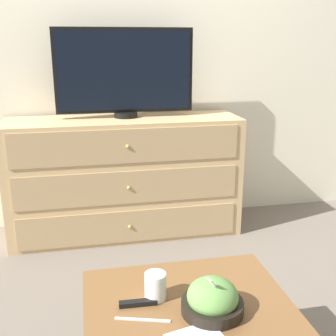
{
  "coord_description": "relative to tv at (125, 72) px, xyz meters",
  "views": [
    {
      "loc": [
        -0.24,
        -3.0,
        1.3
      ],
      "look_at": [
        0.09,
        -1.36,
        0.79
      ],
      "focal_mm": 45.0,
      "sensor_mm": 36.0,
      "label": 1
    }
  ],
  "objects": [
    {
      "name": "coffee_table",
      "position": [
        0.04,
        -1.6,
        -0.75
      ],
      "size": [
        0.72,
        0.65,
        0.42
      ],
      "color": "brown",
      "rests_on": "ground_plane"
    },
    {
      "name": "remote_control",
      "position": [
        -0.13,
        -1.55,
        -0.67
      ],
      "size": [
        0.13,
        0.03,
        0.02
      ],
      "color": "black",
      "rests_on": "coffee_table"
    },
    {
      "name": "ground_plane",
      "position": [
        -0.04,
        0.2,
        -1.11
      ],
      "size": [
        12.0,
        12.0,
        0.0
      ],
      "primitive_type": "plane",
      "color": "#70665B"
    },
    {
      "name": "tv",
      "position": [
        0.0,
        0.0,
        0.0
      ],
      "size": [
        0.9,
        0.16,
        0.57
      ],
      "color": "black",
      "rests_on": "dresser"
    },
    {
      "name": "dresser",
      "position": [
        -0.02,
        -0.05,
        -0.7
      ],
      "size": [
        1.55,
        0.46,
        0.81
      ],
      "color": "tan",
      "rests_on": "ground_plane"
    },
    {
      "name": "knife",
      "position": [
        -0.13,
        -1.63,
        -0.68
      ],
      "size": [
        0.18,
        0.06,
        0.01
      ],
      "color": "silver",
      "rests_on": "coffee_table"
    },
    {
      "name": "takeout_bowl",
      "position": [
        0.11,
        -1.63,
        -0.63
      ],
      "size": [
        0.21,
        0.21,
        0.16
      ],
      "color": "black",
      "rests_on": "coffee_table"
    },
    {
      "name": "drink_cup",
      "position": [
        -0.06,
        -1.52,
        -0.64
      ],
      "size": [
        0.08,
        0.08,
        0.1
      ],
      "color": "beige",
      "rests_on": "coffee_table"
    },
    {
      "name": "wall_back",
      "position": [
        -0.04,
        0.23,
        0.19
      ],
      "size": [
        12.0,
        0.05,
        2.6
      ],
      "color": "silver",
      "rests_on": "ground_plane"
    }
  ]
}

